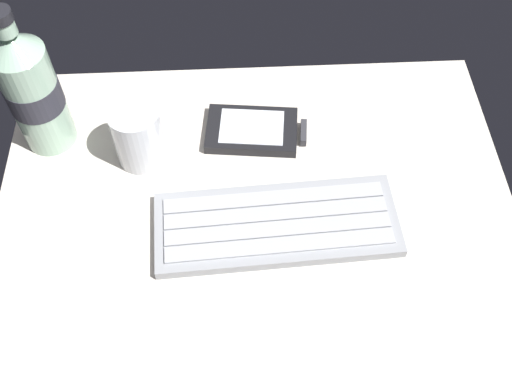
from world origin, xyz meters
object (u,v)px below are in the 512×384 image
keyboard (277,224)px  handheld_device (257,130)px  water_bottle (32,90)px  juice_cup (139,137)px

keyboard → handheld_device: (-1.66, 14.78, -0.08)cm
keyboard → water_bottle: 33.87cm
handheld_device → water_bottle: bearing=178.4°
keyboard → handheld_device: bearing=96.4°
handheld_device → water_bottle: water_bottle is taller
handheld_device → water_bottle: 28.52cm
juice_cup → water_bottle: water_bottle is taller
juice_cup → water_bottle: size_ratio=0.41×
keyboard → water_bottle: bearing=151.8°
keyboard → water_bottle: size_ratio=1.42×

